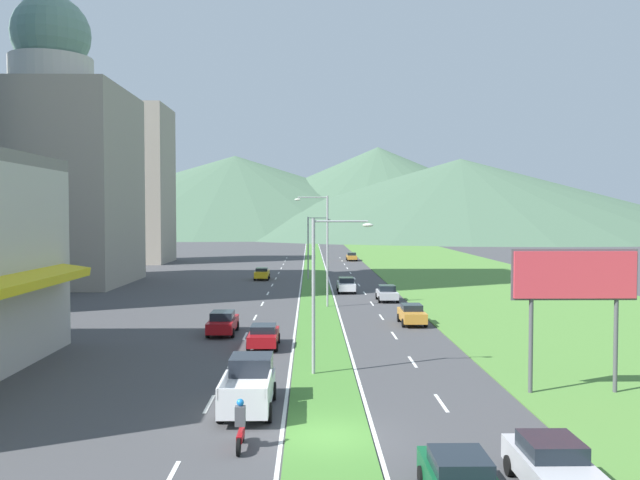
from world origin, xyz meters
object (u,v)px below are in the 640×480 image
Objects in this scene: street_lamp_near at (321,283)px; motorcycle_rider at (240,428)px; street_lamp_mid at (324,243)px; car_3 at (352,257)px; car_8 at (262,273)px; street_lamp_far at (311,243)px; car_5 at (346,285)px; car_1 at (223,323)px; car_4 at (412,314)px; car_7 at (264,336)px; car_2 at (553,466)px; car_6 at (461,480)px; pickup_truck_0 at (249,386)px; car_0 at (387,293)px; billboard_roadside at (575,282)px.

motorcycle_rider is at bearing -105.61° from street_lamp_near.
street_lamp_mid reaches higher than car_3.
street_lamp_far is at bearing -91.76° from car_8.
street_lamp_far is 1.72× the size of car_5.
car_1 reaches higher than car_3.
car_4 is 0.96× the size of car_7.
car_3 is 36.88m from car_8.
street_lamp_far is 1.89× the size of car_2.
motorcycle_rider reaches higher than car_8.
motorcycle_rider is (-2.60, -61.01, -3.94)m from street_lamp_far.
car_6 is (10.34, -27.28, -0.06)m from car_1.
car_6 is 0.79× the size of pickup_truck_0.
car_5 is at bearing -179.54° from car_6.
street_lamp_far is at bearing -164.80° from car_5.
car_0 is 25.13m from car_8.
car_0 is at bearing -178.74° from car_4.
motorcycle_rider is (0.16, -4.94, -0.24)m from pickup_truck_0.
street_lamp_mid is 2.28× the size of car_3.
car_0 is 0.96× the size of car_6.
car_6 is at bearing -144.21° from pickup_truck_0.
car_7 is 43.34m from car_8.
car_5 is 47.67m from motorcycle_rider.
car_3 is 100.18m from car_6.
car_3 is (6.93, 84.59, -4.00)m from street_lamp_near.
car_5 is at bearing -154.04° from car_0.
billboard_roadside is 12.66m from car_2.
street_lamp_near reaches higher than car_2.
car_0 is at bearing 76.82° from street_lamp_near.
car_4 reaches higher than car_0.
car_2 is (6.67, -14.69, -3.94)m from street_lamp_near.
car_2 is 3.07m from car_6.
street_lamp_mid reaches higher than car_2.
car_3 is 1.04× the size of car_7.
car_4 is 13.56m from car_7.
car_7 is (-15.08, 10.98, -4.44)m from billboard_roadside.
car_3 is at bearing 93.02° from billboard_roadside.
car_2 reaches higher than car_4.
car_3 is 2.19× the size of motorcycle_rider.
car_2 is 2.12× the size of motorcycle_rider.
motorcycle_rider is at bearing -92.44° from street_lamp_far.
car_7 is at bearing -162.38° from car_6.
car_6 is (-2.95, -0.85, -0.07)m from car_2.
car_7 is 0.78× the size of pickup_truck_0.
street_lamp_near reaches higher than car_6.
motorcycle_rider is (3.65, -61.20, -0.04)m from car_8.
street_lamp_mid is at bearing -145.92° from car_4.
motorcycle_rider is (-3.72, -35.96, -4.96)m from street_lamp_mid.
car_8 is at bearing 4.26° from car_7.
car_7 is (-4.15, -17.98, -4.97)m from street_lamp_mid.
pickup_truck_0 is (-3.88, -31.02, -4.72)m from street_lamp_mid.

